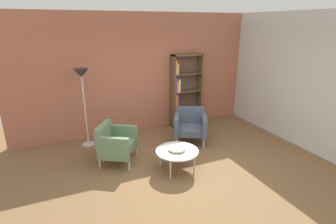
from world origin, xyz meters
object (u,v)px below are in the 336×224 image
(armchair_near_window, at_px, (115,142))
(floor_lamp_torchiere, at_px, (82,83))
(decorative_bowl, at_px, (177,149))
(coffee_table_low, at_px, (177,152))
(bookshelf_tall, at_px, (183,92))
(armchair_spare_guest, at_px, (190,125))

(armchair_near_window, xyz_separation_m, floor_lamp_torchiere, (-0.41, 1.01, 1.03))
(armchair_near_window, distance_m, floor_lamp_torchiere, 1.50)
(decorative_bowl, relative_size, armchair_near_window, 0.34)
(decorative_bowl, bearing_deg, coffee_table_low, -26.57)
(coffee_table_low, xyz_separation_m, floor_lamp_torchiere, (-1.39, 1.78, 1.08))
(bookshelf_tall, bearing_deg, floor_lamp_torchiere, -174.42)
(decorative_bowl, relative_size, armchair_spare_guest, 0.35)
(decorative_bowl, bearing_deg, bookshelf_tall, 60.67)
(bookshelf_tall, height_order, coffee_table_low, bookshelf_tall)
(bookshelf_tall, relative_size, floor_lamp_torchiere, 1.09)
(armchair_spare_guest, height_order, floor_lamp_torchiere, floor_lamp_torchiere)
(coffee_table_low, xyz_separation_m, armchair_near_window, (-0.99, 0.77, 0.04))
(coffee_table_low, bearing_deg, armchair_near_window, 141.87)
(armchair_near_window, bearing_deg, armchair_spare_guest, -51.27)
(armchair_spare_guest, bearing_deg, decorative_bowl, -101.45)
(coffee_table_low, bearing_deg, floor_lamp_torchiere, 127.96)
(coffee_table_low, relative_size, decorative_bowl, 2.50)
(bookshelf_tall, bearing_deg, decorative_bowl, -119.33)
(armchair_spare_guest, distance_m, armchair_near_window, 1.82)
(decorative_bowl, distance_m, armchair_near_window, 1.25)
(armchair_spare_guest, bearing_deg, armchair_near_window, -145.07)
(bookshelf_tall, xyz_separation_m, decorative_bowl, (-1.14, -2.03, -0.50))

